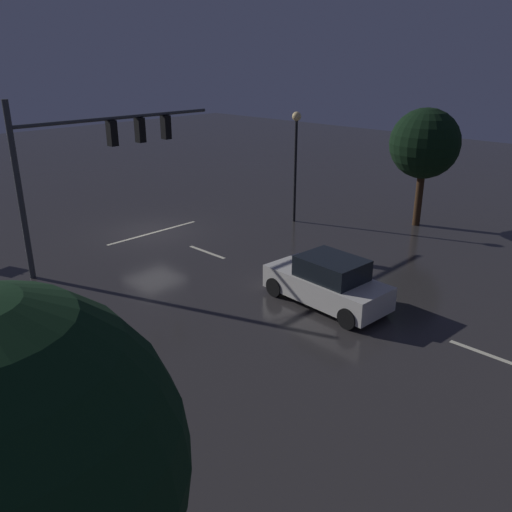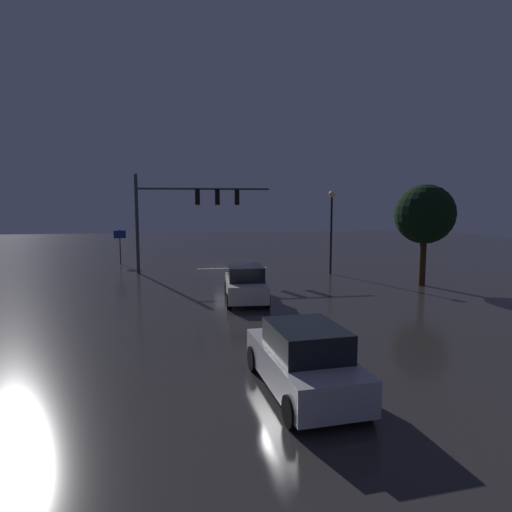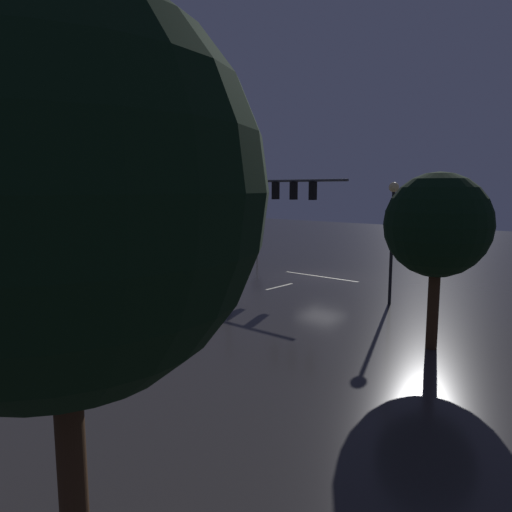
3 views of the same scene
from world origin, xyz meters
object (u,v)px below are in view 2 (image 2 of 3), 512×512
object	(u,v)px
route_sign	(120,239)
street_lamp_left_kerb	(331,217)
car_approaching	(246,284)
tree_left_near	(425,215)
traffic_signal_assembly	(187,205)
car_distant	(304,360)

from	to	relation	value
route_sign	street_lamp_left_kerb	bearing A→B (deg)	152.74
car_approaching	tree_left_near	distance (m)	11.06
traffic_signal_assembly	car_approaching	world-z (taller)	traffic_signal_assembly
car_approaching	route_sign	bearing A→B (deg)	-61.80
tree_left_near	car_distant	bearing A→B (deg)	50.63
car_distant	tree_left_near	distance (m)	16.63
car_approaching	route_sign	world-z (taller)	route_sign
traffic_signal_assembly	route_sign	size ratio (longest dim) A/B	3.41
route_sign	tree_left_near	size ratio (longest dim) A/B	0.46
traffic_signal_assembly	street_lamp_left_kerb	distance (m)	9.55
car_approaching	car_distant	world-z (taller)	same
tree_left_near	route_sign	bearing A→B (deg)	-33.91
car_distant	car_approaching	bearing A→B (deg)	-90.04
traffic_signal_assembly	car_distant	xyz separation A→B (m)	(-2.60, 19.79, -3.70)
traffic_signal_assembly	route_sign	xyz separation A→B (m)	(5.11, -4.97, -2.62)
street_lamp_left_kerb	tree_left_near	xyz separation A→B (m)	(-3.75, 4.77, 0.23)
street_lamp_left_kerb	route_sign	world-z (taller)	street_lamp_left_kerb
car_approaching	car_distant	xyz separation A→B (m)	(0.01, 10.37, 0.00)
traffic_signal_assembly	car_distant	size ratio (longest dim) A/B	1.98
street_lamp_left_kerb	route_sign	distance (m)	16.22
street_lamp_left_kerb	tree_left_near	size ratio (longest dim) A/B	0.96
car_distant	route_sign	distance (m)	25.96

